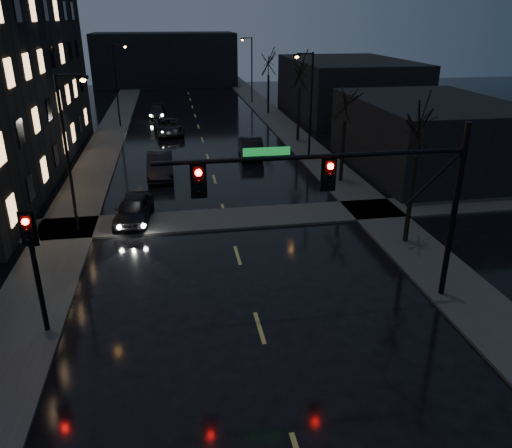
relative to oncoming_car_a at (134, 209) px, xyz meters
name	(u,v)px	position (x,y,z in m)	size (l,w,h in m)	color
sidewalk_left	(102,151)	(-3.51, 15.99, -0.69)	(3.00, 140.00, 0.12)	#2D2D2B
sidewalk_right	(301,143)	(13.49, 15.99, -0.69)	(3.00, 140.00, 0.12)	#2D2D2B
sidewalk_cross	(227,219)	(4.99, -0.51, -0.69)	(40.00, 3.00, 0.12)	#2D2D2B
commercial_right_near	(428,135)	(20.49, 6.99, 1.75)	(10.00, 14.00, 5.00)	black
commercial_right_far	(347,87)	(21.99, 28.99, 2.25)	(12.00, 18.00, 6.00)	black
far_block	(165,59)	(1.99, 58.99, 3.25)	(22.00, 10.00, 8.00)	black
signal_mast	(362,186)	(8.84, -10.01, 4.12)	(11.11, 0.41, 7.00)	black
signal_pole_left	(33,256)	(-2.51, -10.02, 2.26)	(0.35, 0.41, 4.53)	black
tree_near	(421,117)	(13.39, -5.01, 5.47)	(3.52, 3.52, 8.08)	black
tree_mid_a	(346,94)	(13.39, 4.99, 5.08)	(3.30, 3.30, 7.58)	black
tree_mid_b	(300,65)	(13.39, 16.99, 5.86)	(3.74, 3.74, 8.59)	black
tree_far	(269,58)	(13.39, 30.99, 5.31)	(3.43, 3.43, 7.88)	black
streetlight_l_near	(70,142)	(-2.59, -1.01, 4.03)	(1.53, 0.28, 8.00)	black
streetlight_l_far	(118,78)	(-2.59, 25.99, 4.03)	(1.53, 0.28, 8.00)	black
streetlight_r_mid	(308,97)	(12.57, 10.99, 4.03)	(1.53, 0.28, 8.00)	black
streetlight_r_far	(250,64)	(12.57, 38.99, 4.03)	(1.53, 0.28, 8.00)	black
oncoming_car_a	(134,209)	(0.00, 0.00, 0.00)	(1.77, 4.39, 1.50)	black
oncoming_car_b	(160,166)	(1.35, 8.18, 0.07)	(1.73, 4.97, 1.64)	black
oncoming_car_c	(169,127)	(2.02, 21.88, -0.01)	(2.44, 5.30, 1.47)	black
oncoming_car_d	(157,112)	(0.80, 30.58, -0.09)	(1.83, 4.51, 1.31)	black
lead_car	(250,146)	(8.41, 12.67, 0.05)	(1.69, 4.86, 1.60)	black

